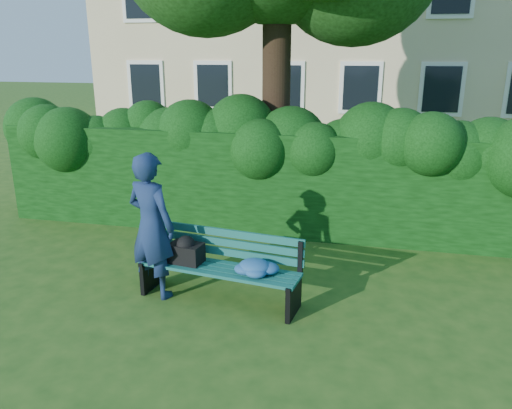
# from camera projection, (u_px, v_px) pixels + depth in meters

# --- Properties ---
(ground) EXTENTS (80.00, 80.00, 0.00)m
(ground) POSITION_uv_depth(u_px,v_px,m) (247.00, 281.00, 7.07)
(ground) COLOR #254D17
(ground) RESTS_ON ground
(hedge) EXTENTS (10.00, 1.00, 1.80)m
(hedge) POSITION_uv_depth(u_px,v_px,m) (276.00, 181.00, 8.85)
(hedge) COLOR black
(hedge) RESTS_ON ground
(park_bench) EXTENTS (2.17, 0.85, 0.89)m
(park_bench) POSITION_uv_depth(u_px,v_px,m) (221.00, 264.00, 6.40)
(park_bench) COLOR #0F4B48
(park_bench) RESTS_ON ground
(man_reading) EXTENTS (0.82, 0.67, 1.93)m
(man_reading) POSITION_uv_depth(u_px,v_px,m) (151.00, 226.00, 6.41)
(man_reading) COLOR #16274E
(man_reading) RESTS_ON ground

